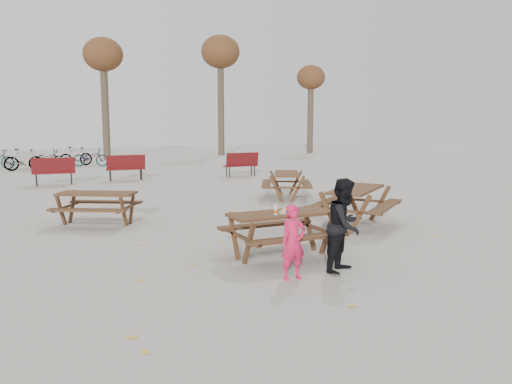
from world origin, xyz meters
name	(u,v)px	position (x,y,z in m)	size (l,w,h in m)	color
ground	(281,256)	(0.00, 0.00, 0.00)	(80.00, 80.00, 0.00)	gray
main_picnic_table	(281,223)	(0.00, 0.00, 0.59)	(1.80, 1.45, 0.78)	#392214
food_tray	(285,212)	(0.01, -0.11, 0.79)	(0.18, 0.11, 0.04)	silver
bread_roll	(285,210)	(0.01, -0.11, 0.83)	(0.14, 0.06, 0.05)	tan
soda_bottle	(276,211)	(-0.19, -0.16, 0.85)	(0.07, 0.07, 0.17)	silver
child	(293,242)	(-0.43, -1.17, 0.56)	(0.41, 0.27, 1.11)	#DB1B4D
adult	(345,225)	(0.48, -1.17, 0.73)	(0.71, 0.55, 1.46)	black
picnic_table_east	(356,207)	(2.74, 1.57, 0.43)	(1.98, 1.60, 0.85)	#392214
picnic_table_north	(97,208)	(-2.45, 4.22, 0.37)	(1.70, 1.37, 0.73)	#392214
picnic_table_far	(286,186)	(3.33, 5.82, 0.39)	(1.83, 1.47, 0.79)	#392214
park_bench_row	(98,169)	(-1.27, 12.36, 0.52)	(12.96, 1.35, 1.03)	maroon
bicycle_row	(46,158)	(-2.74, 20.03, 0.50)	(6.47, 2.52, 1.07)	black
tree_row	(100,59)	(0.90, 25.15, 6.19)	(32.17, 3.52, 8.26)	#382B21
fallen_leaves	(247,227)	(0.50, 2.50, 0.00)	(11.00, 11.00, 0.01)	gold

